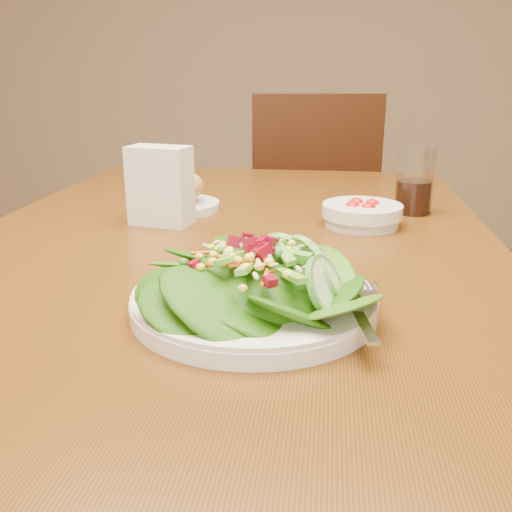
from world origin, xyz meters
TOP-DOWN VIEW (x-y plane):
  - dining_table at (0.00, 0.00)m, footprint 0.90×1.40m
  - chair_far at (0.11, 1.09)m, footprint 0.49×0.50m
  - salad_plate at (0.09, -0.27)m, footprint 0.29×0.29m
  - bread_plate at (-0.13, 0.20)m, footprint 0.16×0.16m
  - tomato_bowl at (0.23, 0.13)m, footprint 0.14×0.14m
  - drinking_glass at (0.33, 0.24)m, footprint 0.07×0.07m
  - napkin_holder at (-0.13, 0.10)m, footprint 0.12×0.08m

SIDE VIEW (x-z plane):
  - chair_far at x=0.11m, z-range 0.03..0.97m
  - dining_table at x=0.00m, z-range 0.27..1.02m
  - tomato_bowl at x=0.23m, z-range 0.75..0.80m
  - salad_plate at x=0.09m, z-range 0.74..0.82m
  - bread_plate at x=-0.13m, z-range 0.74..0.82m
  - drinking_glass at x=0.33m, z-range 0.74..0.87m
  - napkin_holder at x=-0.13m, z-range 0.75..0.89m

